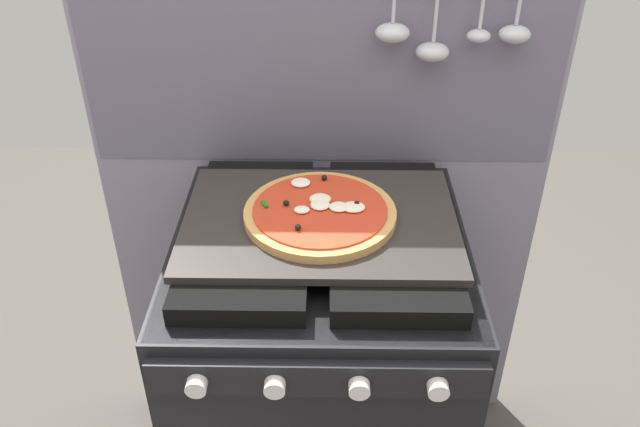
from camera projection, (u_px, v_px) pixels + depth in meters
kitchen_backsplash at (323, 185)px, 1.64m from camera, size 1.10×0.09×1.55m
stove at (320, 381)px, 1.55m from camera, size 0.60×0.64×0.90m
baking_tray at (320, 221)px, 1.30m from camera, size 0.54×0.38×0.02m
pizza_left at (320, 211)px, 1.29m from camera, size 0.30×0.30×0.03m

